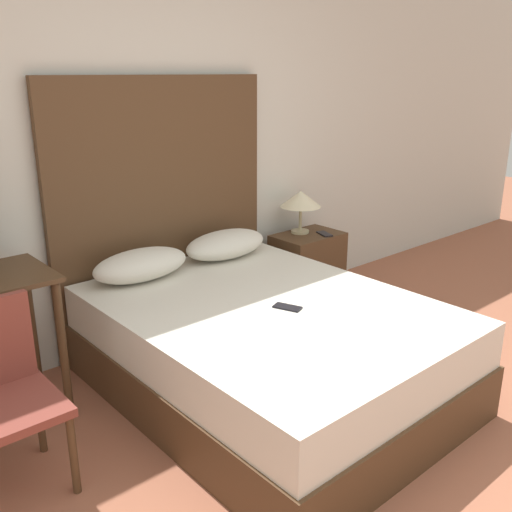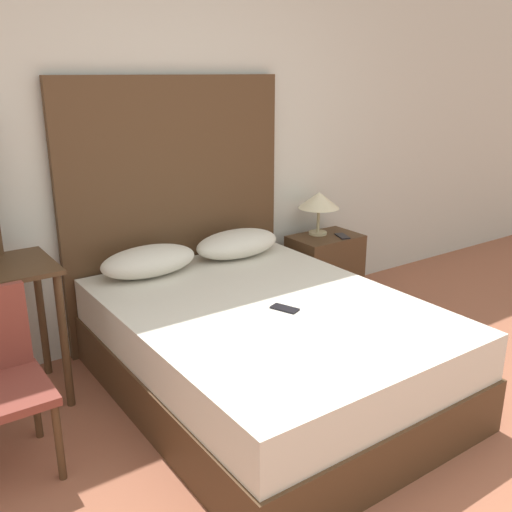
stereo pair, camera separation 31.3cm
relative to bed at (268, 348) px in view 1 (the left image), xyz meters
The scene contains 9 objects.
wall_back 1.55m from the bed, 94.49° to the left, with size 10.00×0.06×2.70m.
bed is the anchor object (origin of this frame).
headboard 1.19m from the bed, 90.00° to the left, with size 1.60×0.05×1.75m.
pillow_left 0.94m from the bed, 112.53° to the left, with size 0.62×0.32×0.19m.
pillow_right 0.94m from the bed, 67.47° to the left, with size 0.62×0.32×0.19m.
phone_on_bed 0.31m from the bed, 73.97° to the right, with size 0.12×0.17×0.01m.
nightstand 1.38m from the bed, 34.76° to the left, with size 0.53×0.36×0.57m.
table_lamp 1.52m from the bed, 37.58° to the left, with size 0.32×0.32×0.33m.
phone_on_nightstand 1.44m from the bed, 29.71° to the left, with size 0.12×0.16×0.01m.
Camera 1 is at (-1.87, -0.93, 1.77)m, focal length 40.00 mm.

